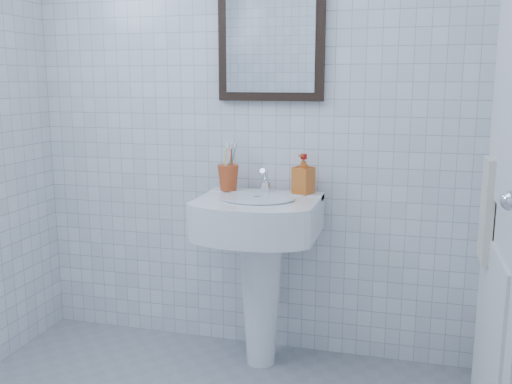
% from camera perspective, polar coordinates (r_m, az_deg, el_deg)
% --- Properties ---
extents(wall_back, '(2.20, 0.02, 2.50)m').
position_cam_1_polar(wall_back, '(2.76, -0.78, 9.34)').
color(wall_back, white).
rests_on(wall_back, ground).
extents(washbasin, '(0.54, 0.39, 0.83)m').
position_cam_1_polar(washbasin, '(2.64, 0.38, -6.08)').
color(washbasin, white).
rests_on(washbasin, ground).
extents(faucet, '(0.05, 0.11, 0.12)m').
position_cam_1_polar(faucet, '(2.66, 0.92, 0.98)').
color(faucet, silver).
rests_on(faucet, washbasin).
extents(toothbrush_cup, '(0.10, 0.10, 0.12)m').
position_cam_1_polar(toothbrush_cup, '(2.71, -2.79, 1.45)').
color(toothbrush_cup, '#B8441D').
rests_on(toothbrush_cup, washbasin).
extents(soap_dispenser, '(0.11, 0.11, 0.18)m').
position_cam_1_polar(soap_dispenser, '(2.63, 4.76, 1.82)').
color(soap_dispenser, '#BE3912').
rests_on(soap_dispenser, washbasin).
extents(wall_mirror, '(0.50, 0.04, 0.62)m').
position_cam_1_polar(wall_mirror, '(2.72, 1.50, 15.64)').
color(wall_mirror, black).
rests_on(wall_mirror, wall_back).
extents(bathroom_door, '(0.04, 0.80, 2.00)m').
position_cam_1_polar(bathroom_door, '(2.06, 24.01, 0.80)').
color(bathroom_door, silver).
rests_on(bathroom_door, ground).
extents(towel_ring, '(0.01, 0.18, 0.18)m').
position_cam_1_polar(towel_ring, '(2.21, 22.95, 2.85)').
color(towel_ring, silver).
rests_on(towel_ring, wall_right).
extents(hand_towel, '(0.03, 0.16, 0.38)m').
position_cam_1_polar(hand_towel, '(2.24, 22.10, -1.68)').
color(hand_towel, white).
rests_on(hand_towel, towel_ring).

